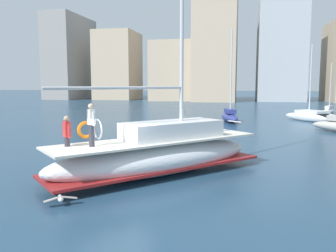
{
  "coord_description": "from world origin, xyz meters",
  "views": [
    {
      "loc": [
        4.34,
        -11.66,
        3.73
      ],
      "look_at": [
        1.04,
        3.99,
        1.8
      ],
      "focal_mm": 36.93,
      "sensor_mm": 36.0,
      "label": 1
    }
  ],
  "objects_px": {
    "main_sailboat": "(160,153)",
    "seagull": "(60,199)",
    "moored_sloop_near": "(230,116)",
    "moored_catamaran": "(328,110)",
    "moored_cutter_left": "(312,115)"
  },
  "relations": [
    {
      "from": "main_sailboat",
      "to": "seagull",
      "type": "distance_m",
      "value": 4.87
    },
    {
      "from": "main_sailboat",
      "to": "seagull",
      "type": "xyz_separation_m",
      "value": [
        -2.11,
        -4.34,
        -0.66
      ]
    },
    {
      "from": "moored_sloop_near",
      "to": "seagull",
      "type": "bearing_deg",
      "value": -99.47
    },
    {
      "from": "seagull",
      "to": "moored_sloop_near",
      "type": "bearing_deg",
      "value": 80.53
    },
    {
      "from": "main_sailboat",
      "to": "seagull",
      "type": "bearing_deg",
      "value": -115.95
    },
    {
      "from": "main_sailboat",
      "to": "seagull",
      "type": "relative_size",
      "value": 13.16
    },
    {
      "from": "moored_catamaran",
      "to": "seagull",
      "type": "relative_size",
      "value": 7.25
    },
    {
      "from": "moored_catamaran",
      "to": "moored_cutter_left",
      "type": "xyz_separation_m",
      "value": [
        -3.81,
        -9.65,
        0.14
      ]
    },
    {
      "from": "moored_catamaran",
      "to": "moored_cutter_left",
      "type": "relative_size",
      "value": 0.84
    },
    {
      "from": "moored_cutter_left",
      "to": "moored_sloop_near",
      "type": "bearing_deg",
      "value": -161.8
    },
    {
      "from": "moored_catamaran",
      "to": "moored_cutter_left",
      "type": "height_order",
      "value": "moored_cutter_left"
    },
    {
      "from": "moored_sloop_near",
      "to": "moored_cutter_left",
      "type": "height_order",
      "value": "moored_sloop_near"
    },
    {
      "from": "main_sailboat",
      "to": "moored_cutter_left",
      "type": "distance_m",
      "value": 26.31
    },
    {
      "from": "moored_sloop_near",
      "to": "seagull",
      "type": "height_order",
      "value": "moored_sloop_near"
    },
    {
      "from": "main_sailboat",
      "to": "moored_cutter_left",
      "type": "xyz_separation_m",
      "value": [
        10.49,
        24.12,
        -0.29
      ]
    }
  ]
}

